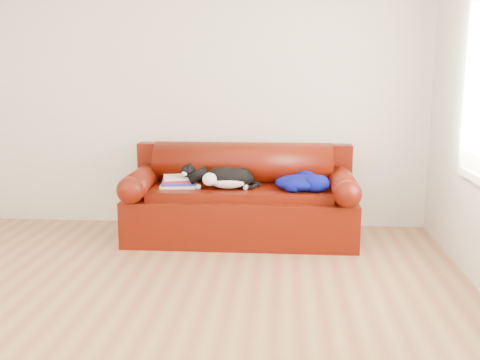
{
  "coord_description": "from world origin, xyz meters",
  "views": [
    {
      "loc": [
        0.82,
        -3.59,
        1.57
      ],
      "look_at": [
        0.44,
        1.35,
        0.59
      ],
      "focal_mm": 42.0,
      "sensor_mm": 36.0,
      "label": 1
    }
  ],
  "objects_px": {
    "sofa_base": "(241,214)",
    "blanket": "(301,182)",
    "book_stack": "(179,181)",
    "cat": "(227,179)"
  },
  "relations": [
    {
      "from": "sofa_base",
      "to": "blanket",
      "type": "bearing_deg",
      "value": -10.28
    },
    {
      "from": "blanket",
      "to": "sofa_base",
      "type": "bearing_deg",
      "value": 169.72
    },
    {
      "from": "sofa_base",
      "to": "book_stack",
      "type": "relative_size",
      "value": 6.01
    },
    {
      "from": "book_stack",
      "to": "blanket",
      "type": "distance_m",
      "value": 1.12
    },
    {
      "from": "cat",
      "to": "blanket",
      "type": "distance_m",
      "value": 0.67
    },
    {
      "from": "cat",
      "to": "blanket",
      "type": "relative_size",
      "value": 1.28
    },
    {
      "from": "book_stack",
      "to": "blanket",
      "type": "bearing_deg",
      "value": -2.14
    },
    {
      "from": "sofa_base",
      "to": "cat",
      "type": "distance_m",
      "value": 0.39
    },
    {
      "from": "book_stack",
      "to": "blanket",
      "type": "relative_size",
      "value": 0.67
    },
    {
      "from": "book_stack",
      "to": "cat",
      "type": "distance_m",
      "value": 0.46
    }
  ]
}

